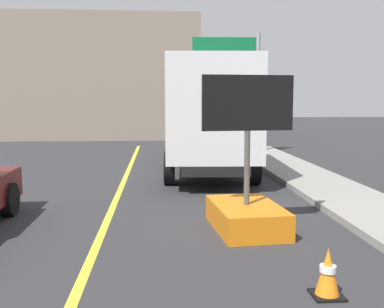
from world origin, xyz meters
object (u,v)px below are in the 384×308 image
(arrow_board_trailer, at_px, (246,203))
(box_truck, at_px, (208,114))
(highway_guide_sign, at_px, (239,72))
(traffic_cone_mid_lane, at_px, (328,273))

(arrow_board_trailer, relative_size, box_truck, 0.36)
(box_truck, height_order, highway_guide_sign, highway_guide_sign)
(traffic_cone_mid_lane, bearing_deg, box_truck, 92.60)
(box_truck, xyz_separation_m, highway_guide_sign, (1.78, 4.67, 1.58))
(box_truck, bearing_deg, highway_guide_sign, 69.16)
(arrow_board_trailer, bearing_deg, highway_guide_sign, 80.78)
(arrow_board_trailer, xyz_separation_m, highway_guide_sign, (1.78, 10.95, 2.94))
(highway_guide_sign, height_order, traffic_cone_mid_lane, highway_guide_sign)
(highway_guide_sign, xyz_separation_m, traffic_cone_mid_lane, (-1.36, -13.74, -3.14))
(arrow_board_trailer, height_order, traffic_cone_mid_lane, arrow_board_trailer)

